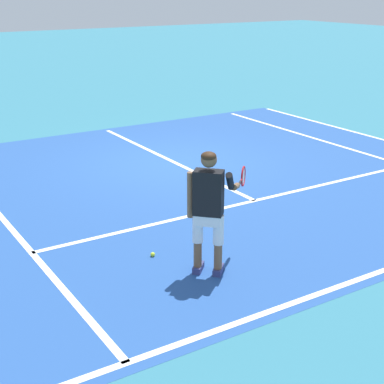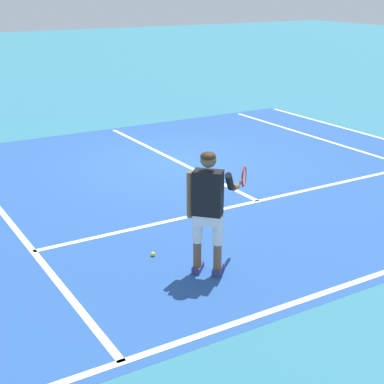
% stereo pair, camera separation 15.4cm
% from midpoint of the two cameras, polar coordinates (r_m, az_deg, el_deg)
% --- Properties ---
extents(ground_plane, '(80.00, 80.00, 0.00)m').
position_cam_midpoint_polar(ground_plane, '(12.90, -1.95, 2.83)').
color(ground_plane, teal).
extents(court_inner_surface, '(10.98, 9.92, 0.00)m').
position_cam_midpoint_polar(court_inner_surface, '(11.94, 0.92, 1.46)').
color(court_inner_surface, '#234C93').
rests_on(court_inner_surface, ground).
extents(line_service, '(8.23, 0.10, 0.01)m').
position_cam_midpoint_polar(line_service, '(10.68, 5.71, -0.84)').
color(line_service, white).
rests_on(line_service, ground).
extents(line_centre_service, '(0.10, 6.40, 0.01)m').
position_cam_midpoint_polar(line_centre_service, '(13.22, -2.78, 3.25)').
color(line_centre_service, white).
rests_on(line_centre_service, ground).
extents(line_singles_left, '(0.10, 9.52, 0.01)m').
position_cam_midpoint_polar(line_singles_left, '(10.41, -18.45, -2.34)').
color(line_singles_left, white).
rests_on(line_singles_left, ground).
extents(line_singles_right, '(0.10, 9.52, 0.01)m').
position_cam_midpoint_polar(line_singles_right, '(14.51, 14.71, 4.11)').
color(line_singles_right, white).
rests_on(line_singles_right, ground).
extents(tennis_player, '(1.16, 0.73, 1.71)m').
position_cam_midpoint_polar(tennis_player, '(7.67, 1.12, -1.21)').
color(tennis_player, navy).
rests_on(tennis_player, ground).
extents(tennis_ball_near_feet, '(0.07, 0.07, 0.07)m').
position_cam_midpoint_polar(tennis_ball_near_feet, '(8.51, -4.36, -6.07)').
color(tennis_ball_near_feet, '#CCE02D').
rests_on(tennis_ball_near_feet, ground).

